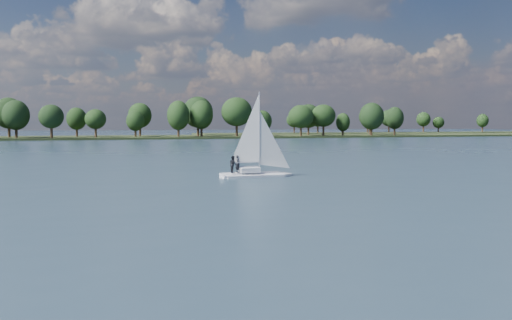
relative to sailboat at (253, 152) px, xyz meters
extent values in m
plane|color=#233342|center=(-10.85, 53.07, -2.76)|extent=(700.00, 700.00, 0.00)
cube|color=black|center=(-10.85, 165.07, -2.76)|extent=(660.00, 40.00, 1.50)
cube|color=black|center=(149.15, 213.07, -2.76)|extent=(220.00, 30.00, 1.40)
cube|color=silver|center=(0.11, 0.00, -2.76)|extent=(7.58, 2.35, 0.88)
cube|color=silver|center=(0.11, 0.00, -1.87)|extent=(2.25, 1.40, 0.55)
cylinder|color=silver|center=(0.11, 0.00, 2.27)|extent=(0.13, 0.13, 8.84)
imported|color=black|center=(-1.68, 0.32, -1.26)|extent=(0.63, 0.80, 1.91)
imported|color=black|center=(-2.32, -0.19, -1.26)|extent=(0.78, 0.97, 1.91)
camera|label=1|loc=(-18.90, -59.82, 3.29)|focal=40.00mm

